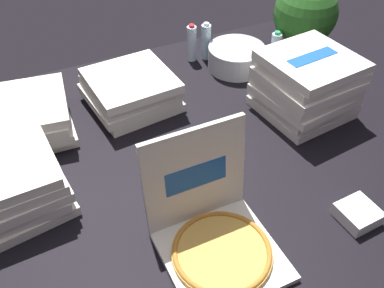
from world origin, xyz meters
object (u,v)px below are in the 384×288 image
ice_bucket (236,58)px  potted_plant (305,17)px  pizza_stack_center_near (131,91)px  pizza_stack_right_far (25,118)px  pizza_stack_right_mid (306,85)px  water_bottle_0 (206,42)px  napkin_pile (358,214)px  water_bottle_1 (275,51)px  open_pizza_box (214,232)px  pizza_stack_left_far (6,184)px  water_bottle_2 (192,43)px

ice_bucket → potted_plant: size_ratio=0.71×
pizza_stack_center_near → pizza_stack_right_far: 0.55m
pizza_stack_right_mid → water_bottle_0: 0.74m
ice_bucket → napkin_pile: 1.24m
water_bottle_1 → ice_bucket: bearing=155.6°
pizza_stack_right_far → ice_bucket: 1.25m
open_pizza_box → ice_bucket: 1.31m
ice_bucket → water_bottle_1: 0.23m
pizza_stack_right_mid → pizza_stack_center_near: pizza_stack_right_mid is taller
open_pizza_box → water_bottle_0: open_pizza_box is taller
pizza_stack_center_near → napkin_pile: 1.27m
pizza_stack_right_mid → pizza_stack_left_far: 1.49m
water_bottle_0 → napkin_pile: size_ratio=1.58×
water_bottle_2 → potted_plant: bearing=-23.0°
ice_bucket → water_bottle_2: bearing=135.2°
pizza_stack_right_mid → napkin_pile: (-0.24, -0.70, -0.13)m
pizza_stack_right_far → water_bottle_2: 1.09m
pizza_stack_left_far → water_bottle_1: bearing=15.6°
water_bottle_1 → napkin_pile: (-0.34, -1.13, -0.08)m
water_bottle_0 → potted_plant: potted_plant is taller
water_bottle_0 → pizza_stack_right_far: bearing=-166.3°
water_bottle_0 → potted_plant: bearing=-24.7°
pizza_stack_right_mid → water_bottle_2: bearing=112.4°
ice_bucket → water_bottle_1: bearing=-24.4°
water_bottle_1 → napkin_pile: 1.19m
pizza_stack_center_near → water_bottle_2: 0.58m
pizza_stack_right_far → napkin_pile: size_ratio=3.27×
pizza_stack_center_near → water_bottle_0: 0.65m
pizza_stack_center_near → water_bottle_1: (0.91, -0.00, 0.02)m
pizza_stack_right_mid → potted_plant: size_ratio=1.00×
ice_bucket → napkin_pile: ice_bucket is taller
pizza_stack_left_far → water_bottle_1: water_bottle_1 is taller
potted_plant → napkin_pile: bearing=-115.4°
open_pizza_box → pizza_stack_left_far: 0.86m
pizza_stack_center_near → napkin_pile: (0.56, -1.14, -0.06)m
pizza_stack_left_far → water_bottle_0: bearing=29.5°
pizza_stack_right_mid → pizza_stack_center_near: 0.91m
open_pizza_box → water_bottle_2: bearing=68.0°
open_pizza_box → napkin_pile: (0.59, -0.14, -0.05)m
water_bottle_0 → napkin_pile: water_bottle_0 is taller
pizza_stack_right_mid → pizza_stack_left_far: (-1.49, -0.01, -0.05)m
open_pizza_box → napkin_pile: 0.60m
pizza_stack_right_mid → potted_plant: potted_plant is taller
pizza_stack_center_near → pizza_stack_right_mid: bearing=-28.7°
water_bottle_1 → napkin_pile: water_bottle_1 is taller
pizza_stack_left_far → water_bottle_0: (1.27, 0.72, -0.00)m
open_pizza_box → pizza_stack_center_near: size_ratio=0.98×
open_pizza_box → pizza_stack_right_mid: (0.82, 0.56, 0.08)m
pizza_stack_left_far → ice_bucket: size_ratio=1.40×
pizza_stack_left_far → pizza_stack_right_mid: bearing=0.4°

